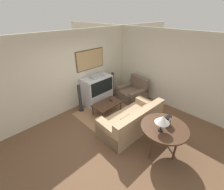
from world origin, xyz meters
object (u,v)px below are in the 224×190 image
object	(u,v)px
coffee_table	(107,104)
mantel_clock	(168,120)
table_lamp	(162,120)
speaker_tower_left	(80,99)
couch	(132,121)
console_table	(164,129)
speaker_tower_right	(113,85)
armchair	(133,93)
tv	(97,90)

from	to	relation	value
coffee_table	mantel_clock	world-z (taller)	mantel_clock
table_lamp	speaker_tower_left	distance (m)	3.02
couch	console_table	bearing A→B (deg)	85.28
coffee_table	console_table	bearing A→B (deg)	-94.77
coffee_table	speaker_tower_right	size ratio (longest dim) A/B	0.95
armchair	mantel_clock	world-z (taller)	mantel_clock
armchair	table_lamp	bearing A→B (deg)	-30.30
tv	armchair	xyz separation A→B (m)	(1.14, -0.85, -0.26)
table_lamp	couch	bearing A→B (deg)	72.50
couch	table_lamp	xyz separation A→B (m)	(-0.32, -1.03, 0.83)
armchair	coffee_table	bearing A→B (deg)	-82.17
console_table	mantel_clock	bearing A→B (deg)	5.71
armchair	coffee_table	distance (m)	1.40
table_lamp	speaker_tower_left	xyz separation A→B (m)	(-0.19, 2.94, -0.64)
tv	table_lamp	world-z (taller)	table_lamp
couch	mantel_clock	world-z (taller)	mantel_clock
armchair	speaker_tower_right	size ratio (longest dim) A/B	1.03
mantel_clock	speaker_tower_left	distance (m)	3.02
mantel_clock	speaker_tower_right	xyz separation A→B (m)	(1.13, 2.95, -0.45)
tv	speaker_tower_left	size ratio (longest dim) A/B	1.13
armchair	speaker_tower_right	xyz separation A→B (m)	(-0.33, 0.83, 0.20)
tv	table_lamp	size ratio (longest dim) A/B	2.90
armchair	mantel_clock	bearing A→B (deg)	-25.13
tv	coffee_table	world-z (taller)	tv
couch	coffee_table	bearing A→B (deg)	-89.13
tv	coffee_table	size ratio (longest dim) A/B	1.19
tv	couch	world-z (taller)	tv
couch	speaker_tower_right	distance (m)	2.22
couch	mantel_clock	xyz separation A→B (m)	(-0.02, -1.03, 0.63)
tv	armchair	distance (m)	1.45
mantel_clock	console_table	bearing A→B (deg)	-174.29
armchair	console_table	size ratio (longest dim) A/B	0.96
coffee_table	table_lamp	world-z (taller)	table_lamp
mantel_clock	tv	bearing A→B (deg)	83.84
tv	speaker_tower_left	bearing A→B (deg)	-178.85
table_lamp	speaker_tower_right	bearing A→B (deg)	64.04
armchair	speaker_tower_left	xyz separation A→B (m)	(-1.96, 0.83, 0.20)
couch	coffee_table	size ratio (longest dim) A/B	2.06
console_table	speaker_tower_left	bearing A→B (deg)	97.27
tv	couch	xyz separation A→B (m)	(-0.30, -1.93, -0.25)
table_lamp	mantel_clock	bearing A→B (deg)	-0.21
armchair	speaker_tower_left	world-z (taller)	speaker_tower_left
mantel_clock	speaker_tower_right	bearing A→B (deg)	68.96
tv	table_lamp	distance (m)	3.08
table_lamp	speaker_tower_left	world-z (taller)	table_lamp
speaker_tower_right	armchair	bearing A→B (deg)	-68.27
coffee_table	table_lamp	xyz separation A→B (m)	(-0.37, -2.16, 0.76)
tv	armchair	size ratio (longest dim) A/B	1.10
couch	speaker_tower_left	size ratio (longest dim) A/B	1.97
tv	coffee_table	xyz separation A→B (m)	(-0.26, -0.80, -0.18)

